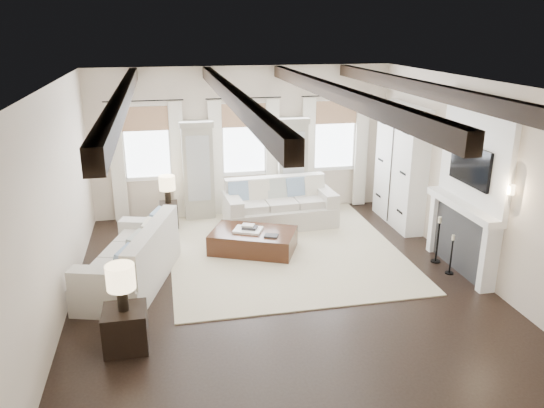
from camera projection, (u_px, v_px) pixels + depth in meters
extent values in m
plane|color=black|center=(281.00, 286.00, 8.54)|extent=(7.50, 7.50, 0.00)
cube|color=beige|center=(244.00, 141.00, 11.50)|extent=(6.50, 0.04, 3.20)
cube|color=beige|center=(378.00, 319.00, 4.55)|extent=(6.50, 0.04, 3.20)
cube|color=beige|center=(55.00, 206.00, 7.40)|extent=(0.04, 7.50, 3.20)
cube|color=beige|center=(475.00, 180.00, 8.66)|extent=(0.04, 7.50, 3.20)
cube|color=white|center=(282.00, 84.00, 7.51)|extent=(6.50, 7.50, 0.04)
cube|color=black|center=(123.00, 97.00, 7.13)|extent=(0.16, 7.40, 0.22)
cube|color=black|center=(230.00, 94.00, 7.41)|extent=(0.16, 7.40, 0.22)
cube|color=black|center=(333.00, 92.00, 7.70)|extent=(0.16, 7.40, 0.22)
cube|color=black|center=(424.00, 89.00, 7.98)|extent=(0.16, 7.40, 0.22)
cube|color=white|center=(147.00, 144.00, 11.06)|extent=(0.90, 0.03, 1.45)
cube|color=#AA7C5B|center=(145.00, 119.00, 10.84)|extent=(0.94, 0.04, 0.50)
cube|color=white|center=(117.00, 164.00, 10.97)|extent=(0.28, 0.08, 2.50)
cube|color=white|center=(178.00, 161.00, 11.21)|extent=(0.28, 0.08, 2.50)
cylinder|color=black|center=(143.00, 101.00, 10.67)|extent=(1.60, 0.02, 0.02)
cube|color=white|center=(244.00, 139.00, 11.46)|extent=(0.90, 0.03, 1.45)
cube|color=#AA7C5B|center=(244.00, 115.00, 11.24)|extent=(0.94, 0.04, 0.50)
cube|color=white|center=(216.00, 159.00, 11.37)|extent=(0.28, 0.08, 2.50)
cube|color=white|center=(273.00, 156.00, 11.61)|extent=(0.28, 0.08, 2.50)
cylinder|color=black|center=(244.00, 98.00, 11.07)|extent=(1.60, 0.02, 0.02)
cube|color=white|center=(334.00, 136.00, 11.86)|extent=(0.90, 0.03, 1.45)
cube|color=#AA7C5B|center=(336.00, 112.00, 11.63)|extent=(0.94, 0.04, 0.50)
cube|color=white|center=(308.00, 155.00, 11.77)|extent=(0.28, 0.08, 2.50)
cube|color=white|center=(361.00, 152.00, 12.01)|extent=(0.28, 0.08, 2.50)
cylinder|color=black|center=(337.00, 96.00, 11.47)|extent=(1.60, 0.02, 0.02)
cube|color=#ACA897|center=(198.00, 173.00, 11.29)|extent=(0.64, 0.38, 2.00)
cube|color=#B2B7BA|center=(198.00, 169.00, 11.06)|extent=(0.48, 0.02, 1.40)
cube|color=#ACA897|center=(196.00, 124.00, 10.96)|extent=(0.70, 0.42, 0.12)
cube|color=#ACA897|center=(291.00, 168.00, 11.69)|extent=(0.64, 0.38, 2.00)
cube|color=#B2B7BA|center=(294.00, 164.00, 11.46)|extent=(0.48, 0.02, 1.40)
cube|color=#ACA897|center=(292.00, 120.00, 11.35)|extent=(0.70, 0.42, 0.12)
cube|color=#262629|center=(463.00, 239.00, 8.97)|extent=(0.18, 1.50, 1.10)
cube|color=black|center=(460.00, 248.00, 9.02)|extent=(0.10, 0.90, 0.70)
cube|color=white|center=(489.00, 260.00, 8.21)|extent=(0.26, 0.14, 1.10)
cube|color=white|center=(437.00, 223.00, 9.73)|extent=(0.26, 0.14, 1.10)
cube|color=white|center=(463.00, 206.00, 8.77)|extent=(0.32, 1.90, 0.12)
cube|color=white|center=(476.00, 150.00, 8.49)|extent=(0.10, 1.90, 1.80)
cube|color=black|center=(471.00, 165.00, 8.55)|extent=(0.07, 1.10, 0.64)
cylinder|color=#FFD899|center=(511.00, 190.00, 7.62)|extent=(0.10, 0.10, 0.14)
cube|color=silver|center=(401.00, 166.00, 10.91)|extent=(0.40, 1.70, 2.50)
cube|color=black|center=(391.00, 166.00, 10.87)|extent=(0.01, 0.02, 2.40)
cube|color=beige|center=(283.00, 249.00, 9.95)|extent=(4.18, 4.57, 0.02)
cube|color=beige|center=(280.00, 216.00, 11.07)|extent=(2.31, 1.14, 0.43)
cube|color=beige|center=(275.00, 188.00, 11.27)|extent=(2.16, 0.35, 0.54)
cube|color=beige|center=(233.00, 204.00, 10.71)|extent=(0.33, 0.98, 0.28)
cube|color=beige|center=(325.00, 196.00, 11.19)|extent=(0.33, 0.98, 0.28)
cube|color=beige|center=(251.00, 206.00, 10.77)|extent=(0.64, 0.68, 0.15)
cube|color=beige|center=(281.00, 203.00, 10.92)|extent=(0.64, 0.68, 0.15)
cube|color=beige|center=(310.00, 201.00, 11.07)|extent=(0.64, 0.68, 0.15)
cube|color=#7292B7|center=(240.00, 192.00, 10.90)|extent=(0.46, 0.26, 0.47)
cube|color=silver|center=(259.00, 191.00, 11.00)|extent=(0.46, 0.26, 0.47)
cube|color=beige|center=(278.00, 189.00, 11.09)|extent=(0.46, 0.26, 0.47)
cube|color=#7292B7|center=(296.00, 188.00, 11.19)|extent=(0.46, 0.26, 0.47)
cube|color=silver|center=(314.00, 187.00, 11.29)|extent=(0.46, 0.26, 0.47)
cube|color=beige|center=(130.00, 271.00, 8.58)|extent=(1.67, 2.52, 0.44)
cube|color=beige|center=(152.00, 244.00, 8.38)|extent=(0.87, 2.18, 0.55)
cube|color=beige|center=(148.00, 227.00, 9.42)|extent=(1.03, 0.56, 0.29)
cube|color=beige|center=(104.00, 279.00, 7.51)|extent=(1.03, 0.56, 0.29)
cube|color=beige|center=(138.00, 239.00, 9.09)|extent=(0.81, 0.78, 0.15)
cube|color=beige|center=(125.00, 254.00, 8.49)|extent=(0.81, 0.78, 0.15)
cube|color=beige|center=(110.00, 271.00, 7.88)|extent=(0.81, 0.78, 0.15)
cube|color=#7292B7|center=(156.00, 223.00, 9.17)|extent=(0.36, 0.51, 0.48)
cube|color=silver|center=(146.00, 235.00, 8.65)|extent=(0.36, 0.51, 0.48)
cube|color=beige|center=(135.00, 248.00, 8.13)|extent=(0.36, 0.51, 0.48)
cube|color=#7292B7|center=(122.00, 263.00, 7.61)|extent=(0.36, 0.51, 0.48)
cube|color=black|center=(253.00, 241.00, 9.82)|extent=(1.77, 1.48, 0.40)
cube|color=white|center=(248.00, 230.00, 9.75)|extent=(0.61, 0.55, 0.04)
cube|color=#262628|center=(250.00, 227.00, 9.76)|extent=(0.32, 0.29, 0.04)
cube|color=beige|center=(248.00, 225.00, 9.77)|extent=(0.27, 0.24, 0.03)
cube|color=#262628|center=(271.00, 236.00, 9.50)|extent=(0.29, 0.26, 0.03)
cube|color=black|center=(126.00, 329.00, 6.84)|extent=(0.55, 0.55, 0.55)
cylinder|color=black|center=(123.00, 299.00, 6.71)|extent=(0.14, 0.14, 0.30)
cylinder|color=#F9D89E|center=(120.00, 277.00, 6.61)|extent=(0.36, 0.36, 0.32)
cube|color=black|center=(169.00, 215.00, 10.94)|extent=(0.36, 0.36, 0.55)
cylinder|color=black|center=(168.00, 196.00, 10.81)|extent=(0.13, 0.13, 0.27)
cylinder|color=#F9D89E|center=(167.00, 183.00, 10.72)|extent=(0.33, 0.33, 0.29)
cylinder|color=black|center=(449.00, 273.00, 8.99)|extent=(0.14, 0.14, 0.02)
cylinder|color=black|center=(451.00, 257.00, 8.89)|extent=(0.03, 0.03, 0.62)
cylinder|color=beige|center=(453.00, 238.00, 8.78)|extent=(0.05, 0.05, 0.09)
cylinder|color=black|center=(435.00, 261.00, 9.43)|extent=(0.17, 0.17, 0.02)
cylinder|color=black|center=(437.00, 242.00, 9.31)|extent=(0.03, 0.03, 0.75)
cylinder|color=beige|center=(440.00, 220.00, 9.18)|extent=(0.06, 0.06, 0.11)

